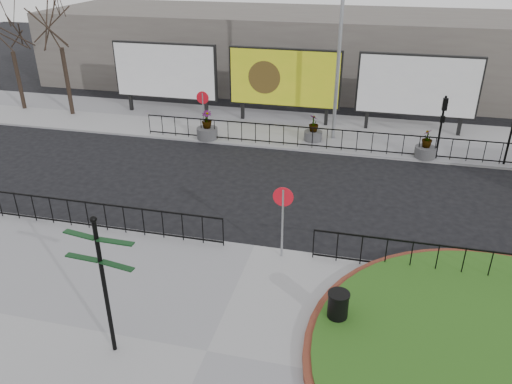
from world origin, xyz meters
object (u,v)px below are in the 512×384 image
(planter_a, at_px, (207,130))
(planter_c, at_px, (426,148))
(litter_bin, at_px, (338,308))
(lamp_post, at_px, (340,45))
(billboard_mid, at_px, (284,78))
(planter_b, at_px, (313,131))
(fingerpost_sign, at_px, (102,273))

(planter_a, height_order, planter_c, planter_a)
(planter_c, bearing_deg, litter_bin, -103.24)
(lamp_post, height_order, litter_bin, lamp_post)
(billboard_mid, distance_m, planter_b, 3.84)
(lamp_post, relative_size, planter_a, 6.25)
(billboard_mid, xyz_separation_m, fingerpost_sign, (-0.76, -18.45, -0.18))
(planter_b, bearing_deg, fingerpost_sign, -100.00)
(lamp_post, height_order, planter_b, lamp_post)
(planter_a, xyz_separation_m, planter_c, (10.84, 0.00, -0.01))
(lamp_post, bearing_deg, planter_a, -165.84)
(fingerpost_sign, relative_size, planter_c, 2.73)
(lamp_post, xyz_separation_m, planter_c, (4.49, -1.60, -4.24))
(billboard_mid, bearing_deg, planter_a, -133.04)
(fingerpost_sign, distance_m, planter_b, 16.23)
(billboard_mid, distance_m, planter_c, 8.55)
(planter_c, bearing_deg, planter_b, 169.53)
(planter_a, bearing_deg, planter_b, 10.64)
(fingerpost_sign, bearing_deg, litter_bin, 32.76)
(litter_bin, distance_m, planter_c, 12.93)
(planter_b, height_order, planter_c, planter_c)
(lamp_post, bearing_deg, planter_b, -148.65)
(planter_a, distance_m, planter_b, 5.47)
(lamp_post, distance_m, planter_b, 4.38)
(litter_bin, xyz_separation_m, planter_b, (-2.50, 13.59, -0.01))
(fingerpost_sign, bearing_deg, lamp_post, 86.49)
(lamp_post, bearing_deg, litter_bin, -83.83)
(fingerpost_sign, relative_size, litter_bin, 3.95)
(planter_b, bearing_deg, planter_c, -10.47)
(planter_b, bearing_deg, billboard_mid, 128.48)
(lamp_post, xyz_separation_m, litter_bin, (1.53, -14.18, -4.22))
(planter_a, bearing_deg, planter_c, 0.00)
(planter_c, bearing_deg, planter_a, 180.00)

